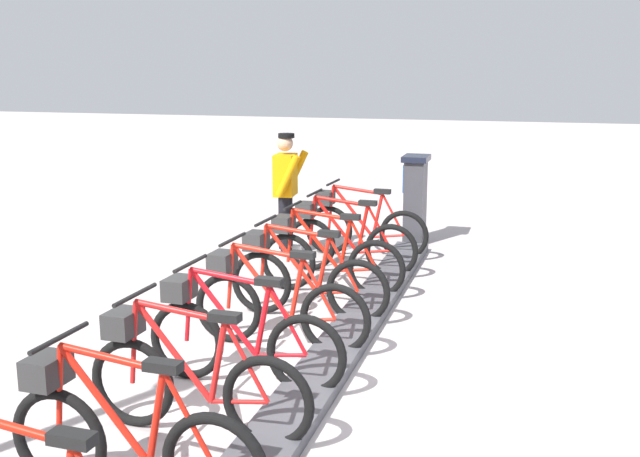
% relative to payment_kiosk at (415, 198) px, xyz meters
% --- Properties ---
extents(ground_plane, '(60.00, 60.00, 0.00)m').
position_rel_payment_kiosk_xyz_m(ground_plane, '(-0.05, 5.34, -0.67)').
color(ground_plane, '#B1A5A3').
extents(dock_rail_base, '(0.44, 9.80, 0.10)m').
position_rel_payment_kiosk_xyz_m(dock_rail_base, '(-0.05, 5.34, -0.62)').
color(dock_rail_base, '#47474C').
rests_on(dock_rail_base, ground).
extents(payment_kiosk, '(0.36, 0.52, 1.28)m').
position_rel_payment_kiosk_xyz_m(payment_kiosk, '(0.00, 0.00, 0.00)').
color(payment_kiosk, '#38383D').
rests_on(payment_kiosk, ground).
extents(bike_docked_0, '(1.72, 0.54, 1.02)m').
position_rel_payment_kiosk_xyz_m(bike_docked_0, '(0.57, 1.04, -0.24)').
color(bike_docked_0, black).
rests_on(bike_docked_0, ground).
extents(bike_docked_1, '(1.72, 0.54, 1.02)m').
position_rel_payment_kiosk_xyz_m(bike_docked_1, '(0.57, 1.94, -0.24)').
color(bike_docked_1, black).
rests_on(bike_docked_1, ground).
extents(bike_docked_2, '(1.72, 0.54, 1.02)m').
position_rel_payment_kiosk_xyz_m(bike_docked_2, '(0.57, 2.84, -0.24)').
color(bike_docked_2, black).
rests_on(bike_docked_2, ground).
extents(bike_docked_3, '(1.72, 0.54, 1.02)m').
position_rel_payment_kiosk_xyz_m(bike_docked_3, '(0.57, 3.74, -0.24)').
color(bike_docked_3, black).
rests_on(bike_docked_3, ground).
extents(bike_docked_4, '(1.72, 0.54, 1.02)m').
position_rel_payment_kiosk_xyz_m(bike_docked_4, '(0.57, 4.64, -0.24)').
color(bike_docked_4, black).
rests_on(bike_docked_4, ground).
extents(bike_docked_5, '(1.72, 0.54, 1.02)m').
position_rel_payment_kiosk_xyz_m(bike_docked_5, '(0.57, 5.54, -0.24)').
color(bike_docked_5, black).
rests_on(bike_docked_5, ground).
extents(bike_docked_6, '(1.72, 0.54, 1.02)m').
position_rel_payment_kiosk_xyz_m(bike_docked_6, '(0.57, 6.44, -0.24)').
color(bike_docked_6, black).
rests_on(bike_docked_6, ground).
extents(bike_docked_7, '(1.72, 0.54, 1.02)m').
position_rel_payment_kiosk_xyz_m(bike_docked_7, '(0.57, 7.34, -0.24)').
color(bike_docked_7, black).
rests_on(bike_docked_7, ground).
extents(worker_near_rack, '(0.48, 0.65, 1.66)m').
position_rel_payment_kiosk_xyz_m(worker_near_rack, '(1.58, 1.18, 0.24)').
color(worker_near_rack, white).
rests_on(worker_near_rack, ground).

